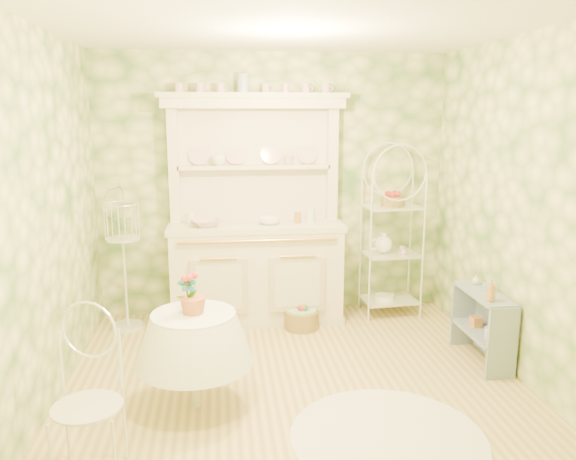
{
  "coord_description": "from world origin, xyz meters",
  "views": [
    {
      "loc": [
        -0.55,
        -3.99,
        2.1
      ],
      "look_at": [
        0.0,
        0.5,
        1.15
      ],
      "focal_mm": 35.0,
      "sensor_mm": 36.0,
      "label": 1
    }
  ],
  "objects": [
    {
      "name": "floor",
      "position": [
        0.0,
        0.0,
        0.0
      ],
      "size": [
        3.6,
        3.6,
        0.0
      ],
      "primitive_type": "plane",
      "color": "#D6BF78",
      "rests_on": "ground"
    },
    {
      "name": "ceiling",
      "position": [
        0.0,
        0.0,
        2.7
      ],
      "size": [
        3.6,
        3.6,
        0.0
      ],
      "primitive_type": "plane",
      "color": "white",
      "rests_on": "floor"
    },
    {
      "name": "wall_left",
      "position": [
        -1.8,
        0.0,
        1.35
      ],
      "size": [
        3.6,
        3.6,
        0.0
      ],
      "primitive_type": "plane",
      "color": "#F9F1AE",
      "rests_on": "floor"
    },
    {
      "name": "wall_right",
      "position": [
        1.8,
        0.0,
        1.35
      ],
      "size": [
        3.6,
        3.6,
        0.0
      ],
      "primitive_type": "plane",
      "color": "#F9F1AE",
      "rests_on": "floor"
    },
    {
      "name": "wall_back",
      "position": [
        0.0,
        1.8,
        1.35
      ],
      "size": [
        3.6,
        3.6,
        0.0
      ],
      "primitive_type": "plane",
      "color": "#F9F1AE",
      "rests_on": "floor"
    },
    {
      "name": "wall_front",
      "position": [
        0.0,
        -1.8,
        1.35
      ],
      "size": [
        3.6,
        3.6,
        0.0
      ],
      "primitive_type": "plane",
      "color": "#F9F1AE",
      "rests_on": "floor"
    },
    {
      "name": "kitchen_dresser",
      "position": [
        -0.2,
        1.52,
        1.15
      ],
      "size": [
        1.87,
        0.61,
        2.29
      ],
      "primitive_type": "cube",
      "color": "white",
      "rests_on": "floor"
    },
    {
      "name": "bakers_rack",
      "position": [
        1.21,
        1.52,
        0.97
      ],
      "size": [
        0.64,
        0.48,
        1.94
      ],
      "primitive_type": "cube",
      "rotation": [
        0.0,
        0.0,
        0.09
      ],
      "color": "white",
      "rests_on": "floor"
    },
    {
      "name": "side_shelf",
      "position": [
        1.65,
        0.29,
        0.31
      ],
      "size": [
        0.31,
        0.73,
        0.61
      ],
      "primitive_type": "cube",
      "rotation": [
        0.0,
        0.0,
        0.07
      ],
      "color": "#8092A6",
      "rests_on": "floor"
    },
    {
      "name": "round_table",
      "position": [
        -0.76,
        -0.2,
        0.3
      ],
      "size": [
        0.73,
        0.73,
        0.61
      ],
      "primitive_type": "cylinder",
      "rotation": [
        0.0,
        0.0,
        -0.42
      ],
      "color": "white",
      "rests_on": "floor"
    },
    {
      "name": "cafe_chair",
      "position": [
        -1.33,
        -0.95,
        0.45
      ],
      "size": [
        0.52,
        0.52,
        0.91
      ],
      "primitive_type": "cube",
      "rotation": [
        0.0,
        0.0,
        -0.31
      ],
      "color": "white",
      "rests_on": "floor"
    },
    {
      "name": "birdcage_stand",
      "position": [
        -1.49,
        1.42,
        0.72
      ],
      "size": [
        0.38,
        0.38,
        1.45
      ],
      "primitive_type": "cube",
      "rotation": [
        0.0,
        0.0,
        -0.1
      ],
      "color": "white",
      "rests_on": "floor"
    },
    {
      "name": "floor_basket",
      "position": [
        0.22,
        1.21,
        0.11
      ],
      "size": [
        0.43,
        0.43,
        0.22
      ],
      "primitive_type": "cylinder",
      "rotation": [
        0.0,
        0.0,
        -0.36
      ],
      "color": "olive",
      "rests_on": "floor"
    },
    {
      "name": "lace_rug",
      "position": [
        0.51,
        -0.76,
        0.01
      ],
      "size": [
        1.7,
        1.7,
        0.01
      ],
      "primitive_type": "cylinder",
      "rotation": [
        0.0,
        0.0,
        0.4
      ],
      "color": "white",
      "rests_on": "floor"
    },
    {
      "name": "bowl_floral",
      "position": [
        -0.69,
        1.43,
        1.02
      ],
      "size": [
        0.33,
        0.33,
        0.07
      ],
      "primitive_type": "imported",
      "rotation": [
        0.0,
        0.0,
        0.19
      ],
      "color": "white",
      "rests_on": "kitchen_dresser"
    },
    {
      "name": "bowl_white",
      "position": [
        -0.07,
        1.47,
        1.02
      ],
      "size": [
        0.23,
        0.23,
        0.07
      ],
      "primitive_type": "imported",
      "rotation": [
        0.0,
        0.0,
        0.06
      ],
      "color": "white",
      "rests_on": "kitchen_dresser"
    },
    {
      "name": "cup_left",
      "position": [
        -0.55,
        1.68,
        1.61
      ],
      "size": [
        0.15,
        0.15,
        0.11
      ],
      "primitive_type": "imported",
      "rotation": [
        0.0,
        0.0,
        0.09
      ],
      "color": "white",
      "rests_on": "kitchen_dresser"
    },
    {
      "name": "cup_right",
      "position": [
        0.15,
        1.68,
        1.61
      ],
      "size": [
        0.11,
        0.11,
        0.1
      ],
      "primitive_type": "imported",
      "rotation": [
        0.0,
        0.0,
        0.09
      ],
      "color": "white",
      "rests_on": "kitchen_dresser"
    },
    {
      "name": "potted_geranium",
      "position": [
        -0.79,
        -0.2,
        0.85
      ],
      "size": [
        0.17,
        0.15,
        0.27
      ],
      "primitive_type": "imported",
      "rotation": [
        0.0,
        0.0,
        0.43
      ],
      "color": "#3F7238",
      "rests_on": "round_table"
    },
    {
      "name": "bottle_amber",
      "position": [
        1.59,
        0.07,
        0.68
      ],
      "size": [
        0.09,
        0.09,
        0.18
      ],
      "primitive_type": "imported",
      "rotation": [
        0.0,
        0.0,
        -0.4
      ],
      "color": "#B57634",
      "rests_on": "side_shelf"
    },
    {
      "name": "bottle_blue",
      "position": [
        1.67,
        0.32,
        0.65
      ],
      "size": [
        0.06,
        0.06,
        0.11
      ],
      "primitive_type": "imported",
      "rotation": [
        0.0,
        0.0,
        -0.27
      ],
      "color": "#A3B3D3",
      "rests_on": "side_shelf"
    },
    {
      "name": "bottle_glass",
      "position": [
        1.67,
        0.51,
        0.65
      ],
      "size": [
        0.08,
        0.08,
        0.09
      ],
      "primitive_type": "imported",
      "rotation": [
        0.0,
        0.0,
        -0.28
      ],
      "color": "silver",
      "rests_on": "side_shelf"
    }
  ]
}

